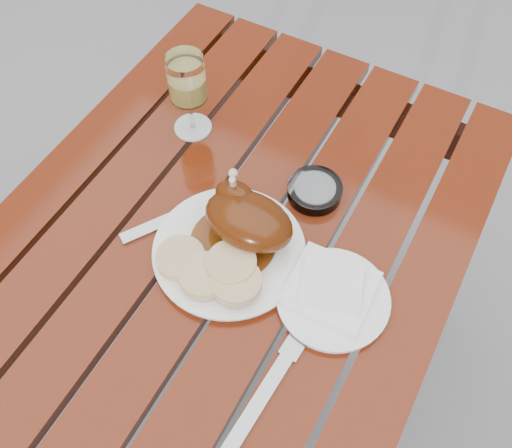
{
  "coord_description": "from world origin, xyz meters",
  "views": [
    {
      "loc": [
        0.31,
        -0.39,
        1.61
      ],
      "look_at": [
        0.05,
        0.09,
        0.78
      ],
      "focal_mm": 40.0,
      "sensor_mm": 36.0,
      "label": 1
    }
  ],
  "objects_px": {
    "side_plate": "(333,299)",
    "ashtray": "(315,191)",
    "dinner_plate": "(229,251)",
    "wine_glass": "(189,96)",
    "table": "(220,341)"
  },
  "relations": [
    {
      "from": "table",
      "to": "dinner_plate",
      "type": "distance_m",
      "value": 0.39
    },
    {
      "from": "side_plate",
      "to": "dinner_plate",
      "type": "bearing_deg",
      "value": -178.77
    },
    {
      "from": "dinner_plate",
      "to": "side_plate",
      "type": "xyz_separation_m",
      "value": [
        0.2,
        0.0,
        -0.0
      ]
    },
    {
      "from": "side_plate",
      "to": "table",
      "type": "bearing_deg",
      "value": -172.11
    },
    {
      "from": "ashtray",
      "to": "dinner_plate",
      "type": "bearing_deg",
      "value": -111.47
    },
    {
      "from": "side_plate",
      "to": "ashtray",
      "type": "relative_size",
      "value": 1.86
    },
    {
      "from": "side_plate",
      "to": "ashtray",
      "type": "bearing_deg",
      "value": 123.57
    },
    {
      "from": "table",
      "to": "wine_glass",
      "type": "bearing_deg",
      "value": 127.31
    },
    {
      "from": "dinner_plate",
      "to": "wine_glass",
      "type": "relative_size",
      "value": 1.49
    },
    {
      "from": "side_plate",
      "to": "ashtray",
      "type": "xyz_separation_m",
      "value": [
        -0.12,
        0.18,
        0.01
      ]
    },
    {
      "from": "table",
      "to": "wine_glass",
      "type": "relative_size",
      "value": 6.74
    },
    {
      "from": "side_plate",
      "to": "ashtray",
      "type": "height_order",
      "value": "ashtray"
    },
    {
      "from": "table",
      "to": "ashtray",
      "type": "relative_size",
      "value": 11.82
    },
    {
      "from": "dinner_plate",
      "to": "ashtray",
      "type": "distance_m",
      "value": 0.2
    },
    {
      "from": "dinner_plate",
      "to": "wine_glass",
      "type": "height_order",
      "value": "wine_glass"
    }
  ]
}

